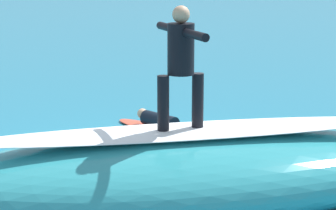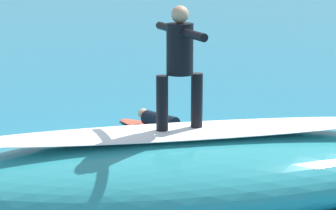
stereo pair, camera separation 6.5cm
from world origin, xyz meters
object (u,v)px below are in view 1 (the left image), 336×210
Objects in this scene: surfboard_riding at (181,132)px; surfer_paddling at (164,123)px; surfer_riding at (181,58)px; surfboard_paddling at (160,130)px.

surfboard_riding is 1.48× the size of surfer_paddling.
surfer_paddling is (-0.23, -4.17, -0.94)m from surfboard_riding.
surfboard_riding is 4.28m from surfer_paddling.
surfer_riding is at bearing 139.31° from surfer_paddling.
surfboard_riding reaches higher than surfer_paddling.
surfer_riding is 4.76m from surfboard_paddling.
surfer_paddling is (-0.23, -4.17, -1.92)m from surfer_riding.
surfer_riding is 1.08× the size of surfer_paddling.
surfboard_riding is 4.42m from surfboard_paddling.
surfer_paddling is (-0.08, 0.10, 0.17)m from surfboard_paddling.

